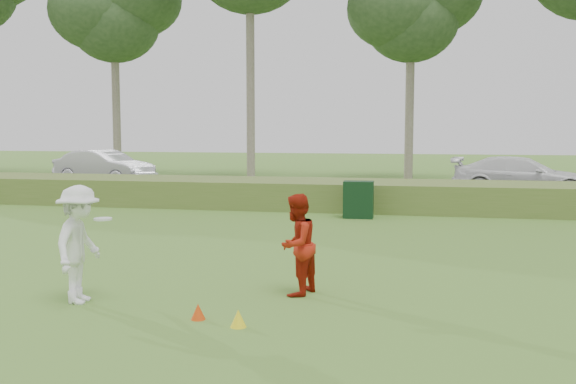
% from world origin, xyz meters
% --- Properties ---
extents(ground, '(120.00, 120.00, 0.00)m').
position_xyz_m(ground, '(0.00, 0.00, 0.00)').
color(ground, '#417226').
rests_on(ground, ground).
extents(reed_strip, '(80.00, 3.00, 0.90)m').
position_xyz_m(reed_strip, '(0.00, 12.00, 0.45)').
color(reed_strip, '#526C2B').
rests_on(reed_strip, ground).
extents(park_road, '(80.00, 6.00, 0.06)m').
position_xyz_m(park_road, '(0.00, 17.00, 0.03)').
color(park_road, '#2D2D2D').
rests_on(park_road, ground).
extents(tree_2, '(6.50, 6.50, 12.00)m').
position_xyz_m(tree_2, '(-14.00, 24.00, 8.97)').
color(tree_2, gray).
rests_on(tree_2, ground).
extents(tree_4, '(6.24, 6.24, 11.50)m').
position_xyz_m(tree_4, '(2.00, 24.50, 8.59)').
color(tree_4, gray).
rests_on(tree_4, ground).
extents(player_white, '(0.91, 1.20, 1.78)m').
position_xyz_m(player_white, '(-2.27, -0.43, 0.89)').
color(player_white, white).
rests_on(player_white, ground).
extents(player_red, '(0.81, 0.92, 1.61)m').
position_xyz_m(player_red, '(0.84, 0.68, 0.80)').
color(player_red, '#AB1F0E').
rests_on(player_red, ground).
extents(cone_orange, '(0.20, 0.20, 0.22)m').
position_xyz_m(cone_orange, '(-0.22, -0.91, 0.11)').
color(cone_orange, '#D73F0B').
rests_on(cone_orange, ground).
extents(cone_yellow, '(0.22, 0.22, 0.24)m').
position_xyz_m(cone_yellow, '(0.41, -1.12, 0.12)').
color(cone_yellow, yellow).
rests_on(cone_yellow, ground).
extents(utility_cabinet, '(0.89, 0.57, 1.09)m').
position_xyz_m(utility_cabinet, '(0.91, 9.71, 0.54)').
color(utility_cabinet, black).
rests_on(utility_cabinet, ground).
extents(car_mid, '(5.14, 2.86, 1.60)m').
position_xyz_m(car_mid, '(-11.63, 18.00, 0.86)').
color(car_mid, silver).
rests_on(car_mid, park_road).
extents(car_right, '(5.43, 2.84, 1.50)m').
position_xyz_m(car_right, '(6.45, 16.62, 0.81)').
color(car_right, white).
rests_on(car_right, park_road).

